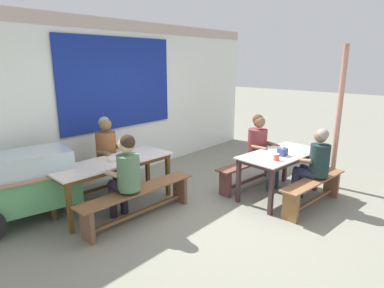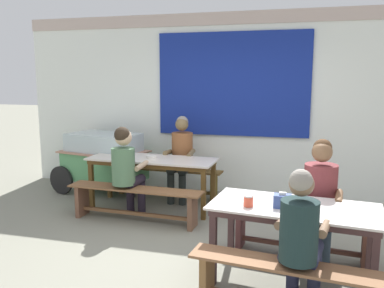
{
  "view_description": "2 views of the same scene",
  "coord_description": "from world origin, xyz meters",
  "px_view_note": "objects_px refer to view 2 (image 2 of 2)",
  "views": [
    {
      "loc": [
        -3.83,
        -2.71,
        2.21
      ],
      "look_at": [
        0.05,
        0.68,
        0.87
      ],
      "focal_mm": 30.33,
      "sensor_mm": 36.0,
      "label": 1
    },
    {
      "loc": [
        0.94,
        -4.1,
        1.91
      ],
      "look_at": [
        -0.25,
        0.3,
        1.14
      ],
      "focal_mm": 37.39,
      "sensor_mm": 36.0,
      "label": 2
    }
  ],
  "objects_px": {
    "person_left_back_turned": "(126,166)",
    "condiment_jar": "(248,201)",
    "person_near_front": "(300,234)",
    "soup_bowl": "(151,157)",
    "dining_table_near": "(294,214)",
    "bench_far_back": "(167,178)",
    "dining_table_far": "(152,163)",
    "person_center_facing": "(181,153)",
    "bench_far_front": "(135,200)",
    "person_right_near_table": "(320,194)",
    "food_cart": "(104,158)",
    "bench_near_front": "(282,282)",
    "tissue_box": "(282,201)",
    "bench_near_back": "(300,228)"
  },
  "relations": [
    {
      "from": "bench_near_back",
      "to": "bench_far_front",
      "type": "bearing_deg",
      "value": 166.55
    },
    {
      "from": "tissue_box",
      "to": "soup_bowl",
      "type": "bearing_deg",
      "value": 137.6
    },
    {
      "from": "bench_near_back",
      "to": "food_cart",
      "type": "height_order",
      "value": "food_cart"
    },
    {
      "from": "food_cart",
      "to": "person_near_front",
      "type": "relative_size",
      "value": 1.45
    },
    {
      "from": "dining_table_far",
      "to": "person_left_back_turned",
      "type": "distance_m",
      "value": 0.56
    },
    {
      "from": "person_left_back_turned",
      "to": "soup_bowl",
      "type": "distance_m",
      "value": 0.54
    },
    {
      "from": "dining_table_far",
      "to": "person_left_back_turned",
      "type": "xyz_separation_m",
      "value": [
        -0.17,
        -0.53,
        0.07
      ]
    },
    {
      "from": "bench_far_front",
      "to": "person_near_front",
      "type": "relative_size",
      "value": 1.51
    },
    {
      "from": "condiment_jar",
      "to": "soup_bowl",
      "type": "bearing_deg",
      "value": 132.02
    },
    {
      "from": "bench_near_front",
      "to": "food_cart",
      "type": "height_order",
      "value": "food_cart"
    },
    {
      "from": "food_cart",
      "to": "dining_table_near",
      "type": "bearing_deg",
      "value": -35.97
    },
    {
      "from": "person_right_near_table",
      "to": "soup_bowl",
      "type": "xyz_separation_m",
      "value": [
        -2.28,
        1.18,
        0.03
      ]
    },
    {
      "from": "bench_near_front",
      "to": "person_left_back_turned",
      "type": "relative_size",
      "value": 1.2
    },
    {
      "from": "bench_near_front",
      "to": "person_center_facing",
      "type": "bearing_deg",
      "value": 120.7
    },
    {
      "from": "bench_near_front",
      "to": "condiment_jar",
      "type": "height_order",
      "value": "condiment_jar"
    },
    {
      "from": "bench_far_front",
      "to": "bench_near_back",
      "type": "height_order",
      "value": "same"
    },
    {
      "from": "bench_far_back",
      "to": "soup_bowl",
      "type": "distance_m",
      "value": 0.78
    },
    {
      "from": "dining_table_far",
      "to": "bench_far_front",
      "type": "relative_size",
      "value": 1.02
    },
    {
      "from": "person_center_facing",
      "to": "bench_near_front",
      "type": "bearing_deg",
      "value": -59.3
    },
    {
      "from": "food_cart",
      "to": "soup_bowl",
      "type": "height_order",
      "value": "food_cart"
    },
    {
      "from": "dining_table_near",
      "to": "bench_near_back",
      "type": "xyz_separation_m",
      "value": [
        0.07,
        0.6,
        -0.36
      ]
    },
    {
      "from": "person_near_front",
      "to": "soup_bowl",
      "type": "xyz_separation_m",
      "value": [
        -2.1,
        2.22,
        0.07
      ]
    },
    {
      "from": "person_near_front",
      "to": "bench_near_front",
      "type": "bearing_deg",
      "value": -152.27
    },
    {
      "from": "dining_table_far",
      "to": "tissue_box",
      "type": "distance_m",
      "value": 2.64
    },
    {
      "from": "food_cart",
      "to": "tissue_box",
      "type": "xyz_separation_m",
      "value": [
        2.99,
        -2.33,
        0.22
      ]
    },
    {
      "from": "person_left_back_turned",
      "to": "soup_bowl",
      "type": "xyz_separation_m",
      "value": [
        0.17,
        0.51,
        0.03
      ]
    },
    {
      "from": "person_near_front",
      "to": "condiment_jar",
      "type": "relative_size",
      "value": 11.72
    },
    {
      "from": "dining_table_far",
      "to": "person_center_facing",
      "type": "xyz_separation_m",
      "value": [
        0.29,
        0.53,
        0.07
      ]
    },
    {
      "from": "condiment_jar",
      "to": "person_near_front",
      "type": "bearing_deg",
      "value": -41.32
    },
    {
      "from": "bench_far_front",
      "to": "bench_near_front",
      "type": "xyz_separation_m",
      "value": [
        1.99,
        -1.71,
        -0.0
      ]
    },
    {
      "from": "soup_bowl",
      "to": "person_right_near_table",
      "type": "bearing_deg",
      "value": -27.3
    },
    {
      "from": "dining_table_far",
      "to": "person_left_back_turned",
      "type": "bearing_deg",
      "value": -107.82
    },
    {
      "from": "person_left_back_turned",
      "to": "tissue_box",
      "type": "height_order",
      "value": "person_left_back_turned"
    },
    {
      "from": "bench_near_back",
      "to": "tissue_box",
      "type": "xyz_separation_m",
      "value": [
        -0.17,
        -0.68,
        0.5
      ]
    },
    {
      "from": "dining_table_far",
      "to": "person_left_back_turned",
      "type": "height_order",
      "value": "person_left_back_turned"
    },
    {
      "from": "dining_table_near",
      "to": "bench_near_front",
      "type": "bearing_deg",
      "value": -96.26
    },
    {
      "from": "person_near_front",
      "to": "person_left_back_turned",
      "type": "bearing_deg",
      "value": 142.91
    },
    {
      "from": "dining_table_near",
      "to": "bench_far_front",
      "type": "distance_m",
      "value": 2.37
    },
    {
      "from": "dining_table_near",
      "to": "bench_far_back",
      "type": "bearing_deg",
      "value": 131.04
    },
    {
      "from": "person_center_facing",
      "to": "person_right_near_table",
      "type": "bearing_deg",
      "value": -40.91
    },
    {
      "from": "person_left_back_turned",
      "to": "tissue_box",
      "type": "distance_m",
      "value": 2.45
    },
    {
      "from": "person_left_back_turned",
      "to": "condiment_jar",
      "type": "xyz_separation_m",
      "value": [
        1.8,
        -1.31,
        0.06
      ]
    },
    {
      "from": "food_cart",
      "to": "tissue_box",
      "type": "relative_size",
      "value": 11.35
    },
    {
      "from": "person_center_facing",
      "to": "dining_table_near",
      "type": "bearing_deg",
      "value": -51.96
    },
    {
      "from": "bench_far_front",
      "to": "person_right_near_table",
      "type": "relative_size",
      "value": 1.45
    },
    {
      "from": "person_center_facing",
      "to": "bench_far_back",
      "type": "bearing_deg",
      "value": 163.89
    },
    {
      "from": "dining_table_far",
      "to": "condiment_jar",
      "type": "height_order",
      "value": "condiment_jar"
    },
    {
      "from": "soup_bowl",
      "to": "bench_near_front",
      "type": "bearing_deg",
      "value": -49.21
    },
    {
      "from": "dining_table_near",
      "to": "bench_far_back",
      "type": "relative_size",
      "value": 0.88
    },
    {
      "from": "bench_far_front",
      "to": "food_cart",
      "type": "relative_size",
      "value": 1.05
    }
  ]
}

